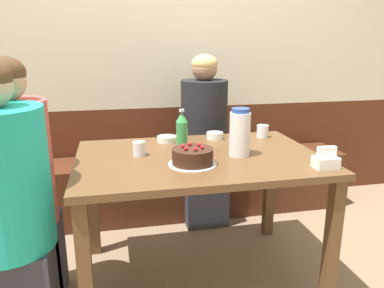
{
  "coord_description": "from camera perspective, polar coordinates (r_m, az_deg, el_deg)",
  "views": [
    {
      "loc": [
        -0.42,
        -1.82,
        1.3
      ],
      "look_at": [
        -0.03,
        0.05,
        0.77
      ],
      "focal_mm": 35.0,
      "sensor_mm": 36.0,
      "label": 1
    }
  ],
  "objects": [
    {
      "name": "ground_plane",
      "position": [
        2.28,
        0.94,
        -19.35
      ],
      "size": [
        12.0,
        12.0,
        0.0
      ],
      "primitive_type": "plane",
      "color": "#846B51"
    },
    {
      "name": "back_wall",
      "position": [
        2.91,
        -3.74,
        14.41
      ],
      "size": [
        4.8,
        0.04,
        2.5
      ],
      "color": "#4C2314",
      "rests_on": "ground_plane"
    },
    {
      "name": "bench_seat",
      "position": [
        2.9,
        -2.74,
        -6.41
      ],
      "size": [
        2.67,
        0.38,
        0.45
      ],
      "color": "#472314",
      "rests_on": "ground_plane"
    },
    {
      "name": "dining_table",
      "position": [
        1.99,
        1.02,
        -4.3
      ],
      "size": [
        1.26,
        0.85,
        0.72
      ],
      "color": "brown",
      "rests_on": "ground_plane"
    },
    {
      "name": "birthday_cake",
      "position": [
        1.8,
        0.09,
        -1.95
      ],
      "size": [
        0.24,
        0.24,
        0.1
      ],
      "color": "white",
      "rests_on": "dining_table"
    },
    {
      "name": "water_pitcher",
      "position": [
        1.94,
        7.29,
        1.71
      ],
      "size": [
        0.11,
        0.11,
        0.25
      ],
      "color": "white",
      "rests_on": "dining_table"
    },
    {
      "name": "soju_bottle",
      "position": [
        2.08,
        -1.56,
        2.2
      ],
      "size": [
        0.06,
        0.06,
        0.22
      ],
      "color": "#388E4C",
      "rests_on": "dining_table"
    },
    {
      "name": "napkin_holder",
      "position": [
        1.87,
        19.72,
        -2.35
      ],
      "size": [
        0.11,
        0.08,
        0.11
      ],
      "color": "white",
      "rests_on": "dining_table"
    },
    {
      "name": "bowl_soup_white",
      "position": [
        2.22,
        -3.87,
        0.76
      ],
      "size": [
        0.11,
        0.11,
        0.03
      ],
      "color": "white",
      "rests_on": "dining_table"
    },
    {
      "name": "bowl_rice_small",
      "position": [
        2.29,
        3.5,
        1.29
      ],
      "size": [
        0.1,
        0.1,
        0.04
      ],
      "color": "white",
      "rests_on": "dining_table"
    },
    {
      "name": "glass_water_tall",
      "position": [
        1.97,
        -8.07,
        -0.71
      ],
      "size": [
        0.06,
        0.06,
        0.08
      ],
      "color": "silver",
      "rests_on": "dining_table"
    },
    {
      "name": "glass_tumbler_short",
      "position": [
        2.36,
        10.7,
        1.93
      ],
      "size": [
        0.07,
        0.07,
        0.08
      ],
      "color": "silver",
      "rests_on": "dining_table"
    },
    {
      "name": "person_teal_shirt",
      "position": [
        2.69,
        1.82,
        -0.24
      ],
      "size": [
        0.33,
        0.34,
        1.22
      ],
      "rotation": [
        0.0,
        0.0,
        -1.57
      ],
      "color": "#33333D",
      "rests_on": "ground_plane"
    },
    {
      "name": "person_pale_blue_shirt",
      "position": [
        1.97,
        -25.03,
        -6.82
      ],
      "size": [
        0.34,
        0.34,
        1.24
      ],
      "color": "#33333D",
      "rests_on": "ground_plane"
    },
    {
      "name": "person_grey_tee",
      "position": [
        1.77,
        -26.53,
        -9.03
      ],
      "size": [
        0.38,
        0.38,
        1.24
      ],
      "color": "#33333D",
      "rests_on": "ground_plane"
    }
  ]
}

